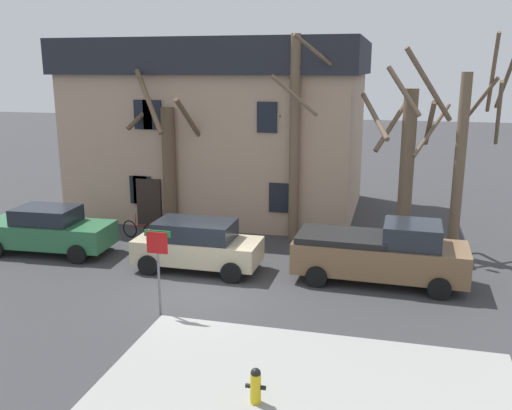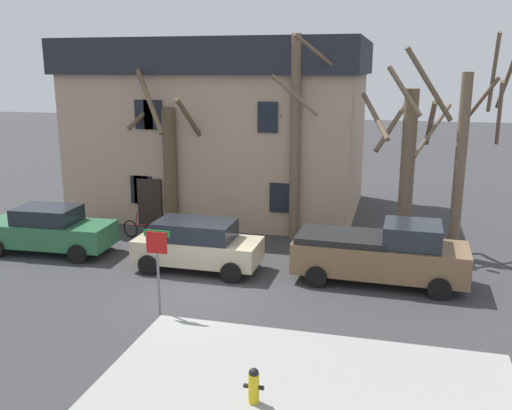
# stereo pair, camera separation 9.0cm
# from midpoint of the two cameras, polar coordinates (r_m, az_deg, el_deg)

# --- Properties ---
(ground_plane) EXTENTS (120.00, 120.00, 0.00)m
(ground_plane) POSITION_cam_midpoint_polar(r_m,az_deg,el_deg) (17.39, -5.57, -8.87)
(ground_plane) COLOR #38383A
(building_main) EXTENTS (13.10, 8.71, 7.88)m
(building_main) POSITION_cam_midpoint_polar(r_m,az_deg,el_deg) (26.96, -3.11, 8.09)
(building_main) COLOR tan
(building_main) RESTS_ON ground_plane
(tree_bare_near) EXTENTS (3.10, 3.06, 6.64)m
(tree_bare_near) POSITION_cam_midpoint_polar(r_m,az_deg,el_deg) (23.40, -8.72, 4.55)
(tree_bare_near) COLOR brown
(tree_bare_near) RESTS_ON ground_plane
(tree_bare_mid) EXTENTS (2.27, 2.23, 7.92)m
(tree_bare_mid) POSITION_cam_midpoint_polar(r_m,az_deg,el_deg) (21.71, 4.16, 7.11)
(tree_bare_mid) COLOR brown
(tree_bare_mid) RESTS_ON ground_plane
(tree_bare_far) EXTENTS (3.33, 3.11, 7.41)m
(tree_bare_far) POSITION_cam_midpoint_polar(r_m,az_deg,el_deg) (21.51, 15.23, 4.71)
(tree_bare_far) COLOR brown
(tree_bare_far) RESTS_ON ground_plane
(tree_bare_end) EXTENTS (2.99, 2.97, 7.82)m
(tree_bare_end) POSITION_cam_midpoint_polar(r_m,az_deg,el_deg) (20.95, 20.59, 4.92)
(tree_bare_end) COLOR brown
(tree_bare_end) RESTS_ON ground_plane
(car_green_sedan) EXTENTS (4.82, 2.20, 1.74)m
(car_green_sedan) POSITION_cam_midpoint_polar(r_m,az_deg,el_deg) (22.01, -20.27, -2.38)
(car_green_sedan) COLOR #2D6B42
(car_green_sedan) RESTS_ON ground_plane
(car_beige_wagon) EXTENTS (4.22, 1.98, 1.71)m
(car_beige_wagon) POSITION_cam_midpoint_polar(r_m,az_deg,el_deg) (19.01, -5.87, -4.02)
(car_beige_wagon) COLOR #C6B793
(car_beige_wagon) RESTS_ON ground_plane
(pickup_truck_brown) EXTENTS (5.45, 2.27, 2.01)m
(pickup_truck_brown) POSITION_cam_midpoint_polar(r_m,az_deg,el_deg) (18.24, 12.76, -4.80)
(pickup_truck_brown) COLOR brown
(pickup_truck_brown) RESTS_ON ground_plane
(fire_hydrant) EXTENTS (0.42, 0.22, 0.76)m
(fire_hydrant) POSITION_cam_midpoint_polar(r_m,az_deg,el_deg) (11.78, -0.00, -17.86)
(fire_hydrant) COLOR gold
(fire_hydrant) RESTS_ON sidewalk_slab
(street_sign_pole) EXTENTS (0.76, 0.07, 2.45)m
(street_sign_pole) POSITION_cam_midpoint_polar(r_m,az_deg,el_deg) (15.45, -9.86, -5.14)
(street_sign_pole) COLOR slate
(street_sign_pole) RESTS_ON ground_plane
(bicycle_leaning) EXTENTS (1.72, 0.45, 1.03)m
(bicycle_leaning) POSITION_cam_midpoint_polar(r_m,az_deg,el_deg) (22.85, -11.56, -2.52)
(bicycle_leaning) COLOR black
(bicycle_leaning) RESTS_ON ground_plane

